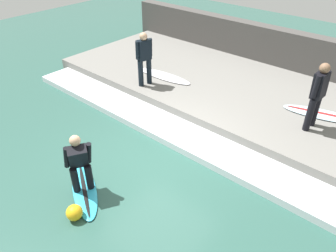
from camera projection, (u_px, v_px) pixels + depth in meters
name	position (u px, v px, depth m)	size (l,w,h in m)	color
ground_plane	(157.00, 158.00, 7.66)	(28.00, 28.00, 0.00)	#2D564C
concrete_ledge	(240.00, 94.00, 9.88)	(4.40, 11.96, 0.40)	slate
back_wall	(279.00, 53.00, 11.10)	(0.50, 12.56, 1.59)	#474442
wave_foam_crest	(184.00, 136.00, 8.24)	(1.03, 11.36, 0.18)	silver
surfboard_riding	(84.00, 190.00, 6.75)	(1.28, 1.74, 0.07)	#2DADD1
surfer_riding	(79.00, 161.00, 6.33)	(0.52, 0.55, 1.33)	black
surfer_waiting_near	(144.00, 56.00, 9.50)	(0.53, 0.33, 1.59)	black
surfboard_waiting_near	(164.00, 76.00, 10.42)	(0.61, 1.99, 0.06)	silver
surfer_waiting_far	(318.00, 93.00, 7.51)	(0.57, 0.28, 1.67)	black
surfboard_waiting_far	(321.00, 114.00, 8.48)	(1.02, 1.99, 0.07)	silver
marker_buoy	(74.00, 213.00, 6.08)	(0.31, 0.31, 0.31)	yellow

